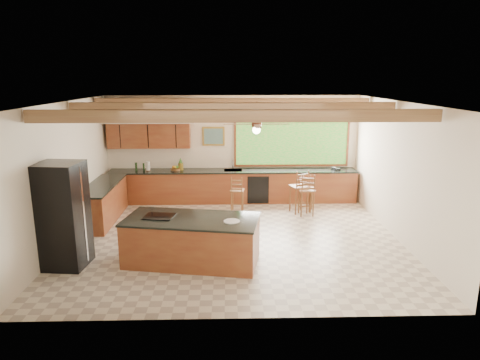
{
  "coord_description": "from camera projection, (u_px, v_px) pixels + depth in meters",
  "views": [
    {
      "loc": [
        -0.13,
        -8.96,
        3.52
      ],
      "look_at": [
        0.14,
        0.8,
        1.15
      ],
      "focal_mm": 32.0,
      "sensor_mm": 36.0,
      "label": 1
    }
  ],
  "objects": [
    {
      "name": "island",
      "position": [
        192.0,
        240.0,
        8.25
      ],
      "size": [
        2.71,
        1.61,
        0.9
      ],
      "rotation": [
        0.0,
        0.0,
        -0.17
      ],
      "color": "brown",
      "rests_on": "ground"
    },
    {
      "name": "bar_stool_c",
      "position": [
        299.0,
        188.0,
        11.15
      ],
      "size": [
        0.53,
        0.53,
        1.17
      ],
      "rotation": [
        0.0,
        0.0,
        0.32
      ],
      "color": "brown",
      "rests_on": "ground"
    },
    {
      "name": "bar_stool_a",
      "position": [
        237.0,
        191.0,
        11.22
      ],
      "size": [
        0.4,
        0.4,
        0.98
      ],
      "rotation": [
        0.0,
        0.0,
        -0.15
      ],
      "color": "brown",
      "rests_on": "ground"
    },
    {
      "name": "bar_stool_d",
      "position": [
        307.0,
        191.0,
        10.95
      ],
      "size": [
        0.42,
        0.42,
        1.11
      ],
      "rotation": [
        0.0,
        0.0,
        0.05
      ],
      "color": "brown",
      "rests_on": "ground"
    },
    {
      "name": "ground",
      "position": [
        235.0,
        238.0,
        9.54
      ],
      "size": [
        7.2,
        7.2,
        0.0
      ],
      "primitive_type": "plane",
      "color": "beige",
      "rests_on": "ground"
    },
    {
      "name": "bar_stool_b",
      "position": [
        306.0,
        189.0,
        11.37
      ],
      "size": [
        0.48,
        0.48,
        1.01
      ],
      "rotation": [
        0.0,
        0.0,
        -0.4
      ],
      "color": "brown",
      "rests_on": "ground"
    },
    {
      "name": "room_shell",
      "position": [
        226.0,
        136.0,
        9.64
      ],
      "size": [
        7.27,
        6.54,
        3.02
      ],
      "color": "white",
      "rests_on": "ground"
    },
    {
      "name": "refrigerator",
      "position": [
        63.0,
        215.0,
        7.95
      ],
      "size": [
        0.85,
        0.83,
        2.0
      ],
      "rotation": [
        0.0,
        0.0,
        -0.1
      ],
      "color": "black",
      "rests_on": "ground"
    },
    {
      "name": "counter_run",
      "position": [
        204.0,
        189.0,
        11.85
      ],
      "size": [
        7.12,
        3.1,
        1.28
      ],
      "color": "brown",
      "rests_on": "ground"
    }
  ]
}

